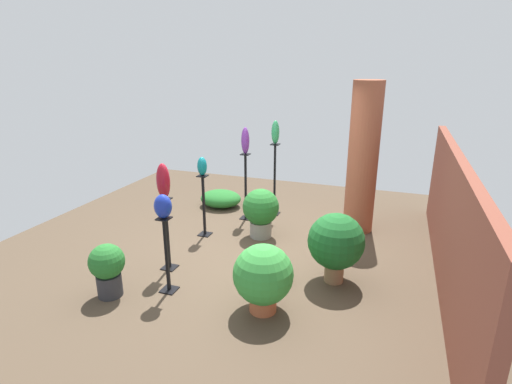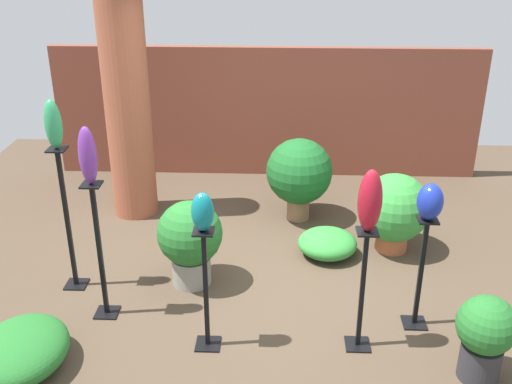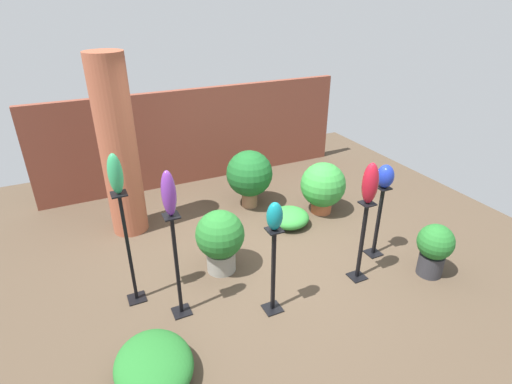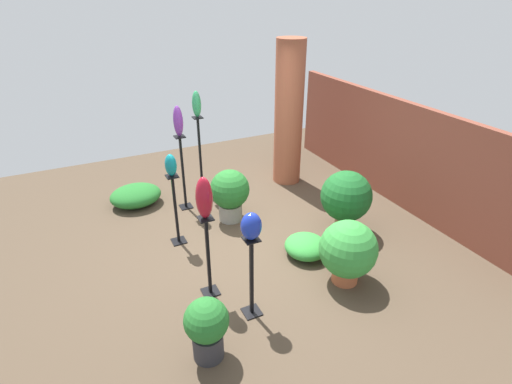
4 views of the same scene
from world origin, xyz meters
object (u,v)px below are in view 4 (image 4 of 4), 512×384
object	(u,v)px
pedestal_jade	(200,159)
art_vase_violet	(178,121)
art_vase_ruby	(204,198)
potted_plant_walkway_edge	(207,326)
pedestal_teal	(176,213)
art_vase_jade	(197,104)
art_vase_cobalt	(251,226)
pedestal_ruby	(208,260)
potted_plant_back_center	(346,197)
pedestal_cobalt	(252,281)
brick_pillar	(289,114)
art_vase_teal	(171,165)
potted_plant_front_left	(348,250)
pedestal_violet	(183,176)
potted_plant_front_right	(230,192)

from	to	relation	value
pedestal_jade	art_vase_violet	bearing A→B (deg)	-46.51
art_vase_ruby	art_vase_violet	distance (m)	2.20
art_vase_violet	potted_plant_walkway_edge	distance (m)	3.30
art_vase_ruby	pedestal_teal	bearing A→B (deg)	-177.97
art_vase_jade	art_vase_cobalt	size ratio (longest dim) A/B	1.43
pedestal_ruby	art_vase_cobalt	world-z (taller)	art_vase_cobalt
potted_plant_back_center	art_vase_cobalt	bearing A→B (deg)	-64.22
pedestal_cobalt	pedestal_jade	bearing A→B (deg)	171.25
brick_pillar	potted_plant_back_center	size ratio (longest dim) A/B	2.66
pedestal_ruby	pedestal_teal	bearing A→B (deg)	-177.97
art_vase_teal	pedestal_jade	bearing A→B (deg)	148.50
brick_pillar	potted_plant_front_left	distance (m)	3.10
pedestal_teal	potted_plant_walkway_edge	world-z (taller)	pedestal_teal
brick_pillar	potted_plant_back_center	xyz separation A→B (m)	(1.92, -0.11, -0.71)
pedestal_violet	art_vase_teal	bearing A→B (deg)	-22.74
brick_pillar	pedestal_cobalt	xyz separation A→B (m)	(2.88, -2.09, -0.82)
pedestal_jade	pedestal_teal	size ratio (longest dim) A/B	1.31
brick_pillar	pedestal_ruby	xyz separation A→B (m)	(2.36, -2.40, -0.80)
brick_pillar	art_vase_violet	world-z (taller)	brick_pillar
potted_plant_walkway_edge	art_vase_teal	bearing A→B (deg)	172.10
art_vase_jade	art_vase_violet	distance (m)	0.61
pedestal_cobalt	art_vase_teal	size ratio (longest dim) A/B	3.27
pedestal_violet	potted_plant_walkway_edge	size ratio (longest dim) A/B	1.79
pedestal_jade	potted_plant_front_right	distance (m)	1.11
pedestal_ruby	potted_plant_walkway_edge	xyz separation A→B (m)	(0.87, -0.33, -0.08)
pedestal_cobalt	art_vase_violet	size ratio (longest dim) A/B	2.11
pedestal_jade	potted_plant_front_left	xyz separation A→B (m)	(3.10, 0.81, -0.17)
brick_pillar	potted_plant_back_center	world-z (taller)	brick_pillar
brick_pillar	pedestal_jade	size ratio (longest dim) A/B	1.85
pedestal_jade	potted_plant_walkway_edge	size ratio (longest dim) A/B	1.98
pedestal_ruby	art_vase_jade	xyz separation A→B (m)	(-2.58, 0.79, 1.12)
brick_pillar	art_vase_cobalt	xyz separation A→B (m)	(2.88, -2.09, -0.12)
potted_plant_back_center	art_vase_teal	bearing A→B (deg)	-108.69
art_vase_jade	potted_plant_front_left	world-z (taller)	art_vase_jade
pedestal_teal	potted_plant_front_right	size ratio (longest dim) A/B	1.26
pedestal_ruby	art_vase_teal	bearing A→B (deg)	-177.97
pedestal_jade	pedestal_violet	size ratio (longest dim) A/B	1.11
art_vase_teal	potted_plant_front_left	size ratio (longest dim) A/B	0.37
art_vase_violet	art_vase_teal	distance (m)	1.06
brick_pillar	pedestal_violet	bearing A→B (deg)	-84.62
pedestal_violet	art_vase_ruby	xyz separation A→B (m)	(2.16, -0.35, 0.73)
art_vase_violet	art_vase_teal	world-z (taller)	art_vase_violet
pedestal_jade	potted_plant_front_right	size ratio (longest dim) A/B	1.65
art_vase_teal	pedestal_teal	bearing A→B (deg)	0.00
potted_plant_walkway_edge	potted_plant_front_left	size ratio (longest dim) A/B	0.83
art_vase_cobalt	potted_plant_walkway_edge	distance (m)	1.06
art_vase_ruby	potted_plant_front_right	xyz separation A→B (m)	(-1.48, 0.88, -0.83)
art_vase_cobalt	brick_pillar	bearing A→B (deg)	144.03
pedestal_ruby	potted_plant_back_center	distance (m)	2.33
brick_pillar	pedestal_jade	world-z (taller)	brick_pillar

